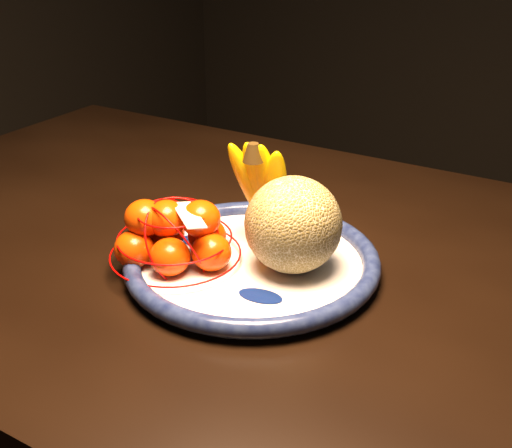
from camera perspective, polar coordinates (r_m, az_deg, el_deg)
The scene contains 6 objects.
dining_table at distance 1.03m, azimuth -0.22°, elevation -5.95°, with size 1.60×1.01×0.78m.
fruit_bowl at distance 0.92m, azimuth -0.35°, elevation -3.34°, with size 0.37×0.37×0.03m.
cantaloupe at distance 0.87m, azimuth 3.32°, elevation -0.06°, with size 0.13×0.13×0.13m, color brown.
banana_bunch at distance 0.94m, azimuth 0.69°, elevation 3.55°, with size 0.12×0.11×0.18m.
mandarin_bag at distance 0.91m, azimuth -7.21°, elevation -1.09°, with size 0.24×0.24×0.12m.
price_tag at distance 0.87m, azimuth -5.98°, elevation 0.79°, with size 0.07×0.03×0.00m, color white.
Camera 1 is at (0.42, -0.83, 1.24)m, focal length 45.00 mm.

